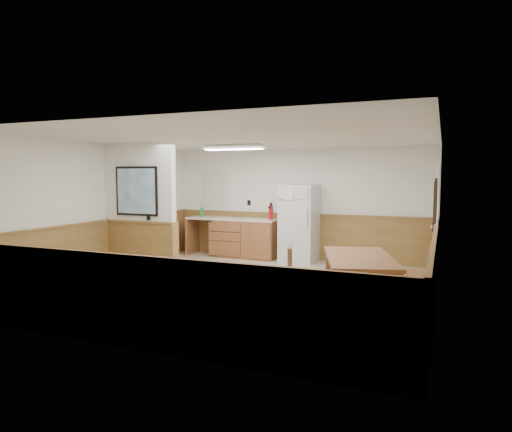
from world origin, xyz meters
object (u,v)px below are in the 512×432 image
at_px(dining_table, 359,263).
at_px(soap_bottle, 202,212).
at_px(dining_bench, 419,288).
at_px(dining_chair, 296,270).
at_px(fire_extinguisher, 271,212).
at_px(refrigerator, 299,223).

height_order(dining_table, soap_bottle, soap_bottle).
relative_size(dining_table, dining_bench, 1.18).
height_order(dining_table, dining_chair, dining_chair).
relative_size(dining_bench, dining_chair, 1.95).
xyz_separation_m(fire_extinguisher, soap_bottle, (-1.78, 0.00, -0.06)).
height_order(dining_chair, fire_extinguisher, fire_extinguisher).
bearing_deg(soap_bottle, dining_chair, -43.70).
distance_m(dining_table, fire_extinguisher, 4.07).
xyz_separation_m(dining_chair, soap_bottle, (-3.38, 3.23, 0.52)).
relative_size(refrigerator, dining_chair, 2.00).
bearing_deg(dining_bench, dining_table, -176.91).
relative_size(dining_bench, soap_bottle, 7.18).
distance_m(refrigerator, dining_table, 3.64).
bearing_deg(dining_table, soap_bottle, 126.66).
bearing_deg(fire_extinguisher, soap_bottle, 155.71).
relative_size(fire_extinguisher, soap_bottle, 1.68).
distance_m(dining_table, dining_chair, 0.93).
height_order(dining_chair, soap_bottle, soap_bottle).
xyz_separation_m(dining_chair, fire_extinguisher, (-1.60, 3.23, 0.58)).
distance_m(dining_bench, soap_bottle, 5.99).
height_order(dining_bench, fire_extinguisher, fire_extinguisher).
bearing_deg(dining_table, fire_extinguisher, 111.53).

